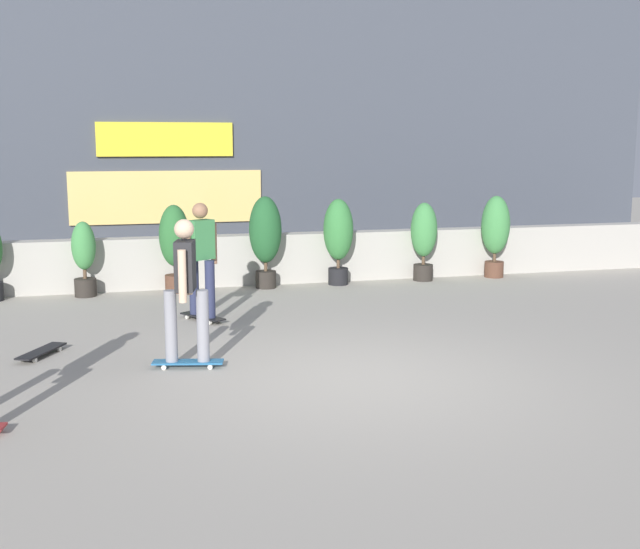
{
  "coord_description": "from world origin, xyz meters",
  "views": [
    {
      "loc": [
        -2.47,
        -7.85,
        2.53
      ],
      "look_at": [
        0.0,
        1.5,
        0.9
      ],
      "focal_mm": 43.99,
      "sensor_mm": 36.0,
      "label": 1
    }
  ],
  "objects_px": {
    "potted_plant_4": "(338,235)",
    "skater_far_right": "(186,286)",
    "potted_plant_3": "(265,234)",
    "potted_plant_5": "(424,236)",
    "potted_plant_2": "(174,242)",
    "potted_plant_6": "(495,230)",
    "skateboard_near_camera": "(41,351)",
    "skater_by_wall_right": "(201,256)",
    "potted_plant_1": "(84,256)"
  },
  "relations": [
    {
      "from": "potted_plant_3",
      "to": "skater_far_right",
      "type": "distance_m",
      "value": 5.01
    },
    {
      "from": "potted_plant_6",
      "to": "skateboard_near_camera",
      "type": "bearing_deg",
      "value": -154.54
    },
    {
      "from": "potted_plant_2",
      "to": "skateboard_near_camera",
      "type": "bearing_deg",
      "value": -116.69
    },
    {
      "from": "potted_plant_2",
      "to": "potted_plant_5",
      "type": "distance_m",
      "value": 4.54
    },
    {
      "from": "potted_plant_6",
      "to": "potted_plant_5",
      "type": "bearing_deg",
      "value": 180.0
    },
    {
      "from": "potted_plant_2",
      "to": "skater_by_wall_right",
      "type": "relative_size",
      "value": 0.88
    },
    {
      "from": "potted_plant_3",
      "to": "potted_plant_4",
      "type": "bearing_deg",
      "value": 0.0
    },
    {
      "from": "potted_plant_3",
      "to": "potted_plant_6",
      "type": "relative_size",
      "value": 1.04
    },
    {
      "from": "potted_plant_3",
      "to": "potted_plant_5",
      "type": "bearing_deg",
      "value": 0.0
    },
    {
      "from": "potted_plant_5",
      "to": "skater_far_right",
      "type": "distance_m",
      "value": 6.68
    },
    {
      "from": "potted_plant_4",
      "to": "potted_plant_6",
      "type": "xyz_separation_m",
      "value": [
        3.09,
        0.0,
        0.0
      ]
    },
    {
      "from": "potted_plant_6",
      "to": "skater_far_right",
      "type": "relative_size",
      "value": 0.91
    },
    {
      "from": "potted_plant_1",
      "to": "potted_plant_6",
      "type": "distance_m",
      "value": 7.48
    },
    {
      "from": "potted_plant_6",
      "to": "skater_far_right",
      "type": "xyz_separation_m",
      "value": [
        -6.22,
        -4.68,
        0.04
      ]
    },
    {
      "from": "potted_plant_4",
      "to": "skater_far_right",
      "type": "xyz_separation_m",
      "value": [
        -3.13,
        -4.68,
        0.04
      ]
    },
    {
      "from": "skater_far_right",
      "to": "skateboard_near_camera",
      "type": "bearing_deg",
      "value": 150.73
    },
    {
      "from": "potted_plant_3",
      "to": "potted_plant_4",
      "type": "height_order",
      "value": "potted_plant_3"
    },
    {
      "from": "potted_plant_2",
      "to": "skater_far_right",
      "type": "relative_size",
      "value": 0.88
    },
    {
      "from": "potted_plant_5",
      "to": "skateboard_near_camera",
      "type": "distance_m",
      "value": 7.48
    },
    {
      "from": "potted_plant_1",
      "to": "potted_plant_2",
      "type": "relative_size",
      "value": 0.84
    },
    {
      "from": "potted_plant_3",
      "to": "skateboard_near_camera",
      "type": "xyz_separation_m",
      "value": [
        -3.46,
        -3.75,
        -0.89
      ]
    },
    {
      "from": "skateboard_near_camera",
      "to": "skater_far_right",
      "type": "bearing_deg",
      "value": -29.27
    },
    {
      "from": "potted_plant_3",
      "to": "skateboard_near_camera",
      "type": "height_order",
      "value": "potted_plant_3"
    },
    {
      "from": "potted_plant_1",
      "to": "potted_plant_2",
      "type": "height_order",
      "value": "potted_plant_2"
    },
    {
      "from": "potted_plant_6",
      "to": "potted_plant_1",
      "type": "bearing_deg",
      "value": 180.0
    },
    {
      "from": "potted_plant_6",
      "to": "skater_by_wall_right",
      "type": "height_order",
      "value": "skater_by_wall_right"
    },
    {
      "from": "potted_plant_2",
      "to": "potted_plant_6",
      "type": "height_order",
      "value": "potted_plant_6"
    },
    {
      "from": "skater_by_wall_right",
      "to": "skater_far_right",
      "type": "relative_size",
      "value": 1.0
    },
    {
      "from": "potted_plant_6",
      "to": "skateboard_near_camera",
      "type": "xyz_separation_m",
      "value": [
        -7.88,
        -3.75,
        -0.84
      ]
    },
    {
      "from": "potted_plant_1",
      "to": "potted_plant_6",
      "type": "bearing_deg",
      "value": 0.0
    },
    {
      "from": "potted_plant_5",
      "to": "potted_plant_1",
      "type": "bearing_deg",
      "value": 180.0
    },
    {
      "from": "potted_plant_2",
      "to": "skater_far_right",
      "type": "bearing_deg",
      "value": -92.82
    },
    {
      "from": "potted_plant_2",
      "to": "potted_plant_5",
      "type": "relative_size",
      "value": 1.04
    },
    {
      "from": "potted_plant_3",
      "to": "potted_plant_5",
      "type": "relative_size",
      "value": 1.12
    },
    {
      "from": "skater_by_wall_right",
      "to": "skateboard_near_camera",
      "type": "distance_m",
      "value": 2.67
    },
    {
      "from": "skater_by_wall_right",
      "to": "skateboard_near_camera",
      "type": "bearing_deg",
      "value": -145.75
    },
    {
      "from": "potted_plant_6",
      "to": "skater_by_wall_right",
      "type": "distance_m",
      "value": 6.24
    },
    {
      "from": "potted_plant_2",
      "to": "potted_plant_3",
      "type": "relative_size",
      "value": 0.93
    },
    {
      "from": "potted_plant_2",
      "to": "potted_plant_3",
      "type": "bearing_deg",
      "value": -0.0
    },
    {
      "from": "potted_plant_2",
      "to": "potted_plant_4",
      "type": "bearing_deg",
      "value": 0.0
    },
    {
      "from": "potted_plant_3",
      "to": "potted_plant_4",
      "type": "distance_m",
      "value": 1.33
    },
    {
      "from": "potted_plant_4",
      "to": "skater_by_wall_right",
      "type": "xyz_separation_m",
      "value": [
        -2.7,
        -2.33,
        0.04
      ]
    },
    {
      "from": "potted_plant_5",
      "to": "skateboard_near_camera",
      "type": "relative_size",
      "value": 1.81
    },
    {
      "from": "potted_plant_5",
      "to": "potted_plant_4",
      "type": "bearing_deg",
      "value": 180.0
    },
    {
      "from": "potted_plant_1",
      "to": "skateboard_near_camera",
      "type": "xyz_separation_m",
      "value": [
        -0.4,
        -3.75,
        -0.62
      ]
    },
    {
      "from": "potted_plant_6",
      "to": "skateboard_near_camera",
      "type": "distance_m",
      "value": 8.76
    },
    {
      "from": "potted_plant_5",
      "to": "skateboard_near_camera",
      "type": "xyz_separation_m",
      "value": [
        -6.43,
        -3.75,
        -0.77
      ]
    },
    {
      "from": "potted_plant_1",
      "to": "potted_plant_5",
      "type": "bearing_deg",
      "value": 0.0
    },
    {
      "from": "potted_plant_1",
      "to": "potted_plant_5",
      "type": "relative_size",
      "value": 0.87
    },
    {
      "from": "skateboard_near_camera",
      "to": "potted_plant_4",
      "type": "bearing_deg",
      "value": 38.1
    }
  ]
}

